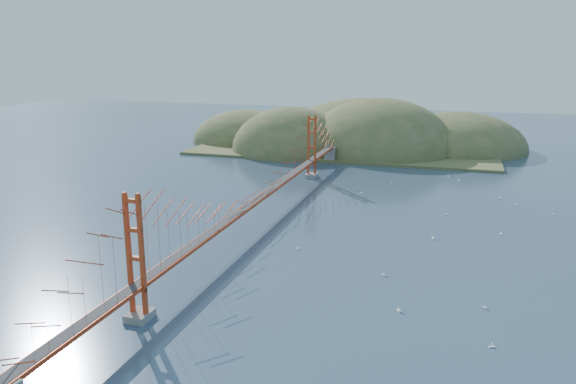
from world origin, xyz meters
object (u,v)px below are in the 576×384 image
(sailboat_0, at_px, (298,248))
(sailboat_2, at_px, (485,307))
(bridge, at_px, (256,174))
(sailboat_1, at_px, (433,238))

(sailboat_0, xyz_separation_m, sailboat_2, (21.11, -10.10, -0.00))
(sailboat_0, height_order, sailboat_2, sailboat_0)
(bridge, bearing_deg, sailboat_2, -32.34)
(bridge, relative_size, sailboat_1, 128.46)
(sailboat_0, relative_size, sailboat_1, 0.80)
(sailboat_0, bearing_deg, sailboat_2, -25.57)
(bridge, relative_size, sailboat_2, 163.20)
(sailboat_0, distance_m, sailboat_2, 23.40)
(sailboat_2, height_order, sailboat_1, sailboat_1)
(sailboat_0, xyz_separation_m, sailboat_1, (15.43, 8.81, 0.02))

